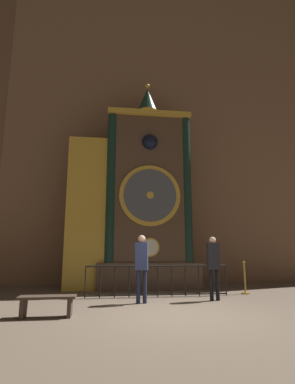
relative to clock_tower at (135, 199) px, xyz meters
name	(u,v)px	position (x,y,z in m)	size (l,w,h in m)	color
ground_plane	(176,316)	(0.52, -4.80, -3.37)	(28.00, 28.00, 0.00)	brown
cathedral_back_wall	(141,119)	(0.43, 1.57, 4.13)	(24.00, 0.32, 15.04)	#846047
clock_tower	(135,199)	(0.00, 0.00, 0.00)	(4.98, 1.77, 8.42)	brown
railing_fence	(158,279)	(0.56, -2.09, -2.85)	(4.45, 0.05, 0.95)	black
visitor_near	(142,261)	(-0.07, -3.19, -2.27)	(0.38, 0.29, 1.82)	#1B213A
visitor_far	(213,262)	(2.05, -3.01, -2.30)	(0.35, 0.24, 1.79)	black
stanchion_post	(245,283)	(3.51, -1.86, -3.04)	(0.28, 0.28, 1.04)	#B28E33
visitor_bench	(47,302)	(-2.27, -4.63, -3.07)	(1.20, 0.40, 0.44)	#423328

